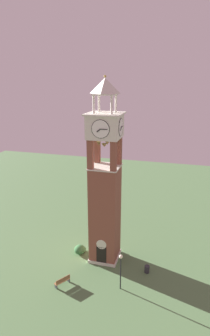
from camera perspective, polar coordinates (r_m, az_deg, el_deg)
name	(u,v)px	position (r m, az deg, el deg)	size (l,w,h in m)	color
ground	(105,257)	(33.95, 0.00, -17.38)	(80.00, 80.00, 0.00)	#517547
clock_tower	(105,191)	(30.01, 0.00, -4.55)	(3.50, 3.50, 19.70)	brown
park_bench	(62,281)	(30.30, -8.49, -21.43)	(1.25, 1.58, 0.95)	brown
lamp_post	(121,265)	(28.37, 3.15, -18.86)	(0.36, 0.36, 3.77)	black
trash_bin	(147,269)	(31.89, 8.37, -19.35)	(0.52, 0.52, 0.80)	#2D2D33
shrub_near_entry	(80,249)	(34.37, -5.07, -15.90)	(1.25, 1.25, 1.07)	#336638
shrub_left_of_tower	(81,249)	(34.77, -4.90, -15.86)	(1.25, 1.25, 0.66)	#336638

